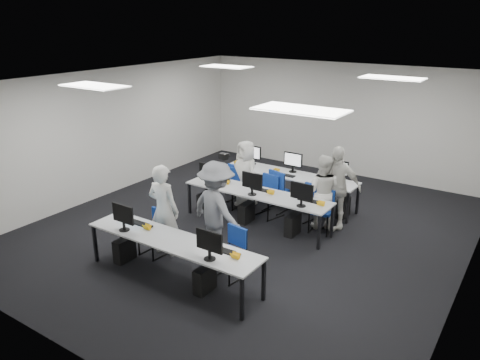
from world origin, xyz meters
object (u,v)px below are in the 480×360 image
Objects in this scene: desk_front at (172,242)px; student_3 at (335,187)px; chair_7 at (319,211)px; photographer at (216,210)px; chair_2 at (231,194)px; student_0 at (164,210)px; chair_5 at (240,190)px; student_1 at (323,192)px; student_2 at (246,174)px; chair_6 at (276,199)px; chair_0 at (155,241)px; desk_mid at (257,194)px; chair_4 at (321,219)px; chair_1 at (230,262)px; chair_3 at (269,202)px.

student_3 is at bearing 68.36° from desk_front.
photographer is at bearing -99.27° from chair_7.
student_0 reaches higher than chair_2.
chair_5 is 0.56× the size of student_1.
student_2 is at bearing -11.36° from student_1.
student_1 reaches higher than chair_6.
student_1 is (0.10, -0.09, 0.48)m from chair_7.
chair_0 is 3.47m from student_1.
student_1 is (1.17, 3.24, 0.09)m from desk_front.
student_0 is at bearing -110.44° from desk_mid.
chair_4 is at bearing -40.27° from chair_7.
desk_mid is 3.71× the size of chair_1.
student_0 is 1.10× the size of student_1.
chair_3 is (-0.01, 0.56, -0.37)m from desk_mid.
chair_6 is 1.52m from student_3.
chair_0 is at bearing 151.37° from desk_front.
chair_1 is 0.89× the size of chair_3.
chair_5 is at bearing 96.83° from chair_0.
chair_7 is (1.07, 3.33, -0.39)m from desk_front.
student_3 is at bearing 7.35° from chair_2.
chair_2 is 1.00× the size of chair_7.
desk_mid is 1.60m from student_3.
chair_0 is 0.89× the size of chair_7.
photographer is (-0.65, 0.51, 0.61)m from chair_1.
chair_3 is at bearing -74.52° from photographer.
chair_6 is at bearing -3.15° from chair_5.
chair_0 is 0.62m from student_0.
student_2 is at bearing 102.65° from desk_front.
chair_2 is at bearing -125.95° from student_2.
chair_2 is at bearing -48.93° from photographer.
chair_1 is 2.54m from chair_4.
chair_3 reaches higher than chair_1.
chair_6 is at bearing 33.31° from student_2.
chair_6 is (-0.78, 2.90, 0.01)m from chair_1.
chair_2 is 1.10× the size of chair_4.
chair_4 is 0.50× the size of student_0.
desk_mid is 1.80× the size of photographer.
photographer is (-1.27, -2.33, 0.03)m from student_3.
chair_2 is 1.06× the size of chair_5.
chair_3 is at bearing -110.26° from student_0.
student_0 is (0.30, -2.55, 0.56)m from chair_2.
chair_0 is 0.97× the size of chair_1.
chair_6 is 1.33m from student_1.
chair_1 reaches higher than desk_mid.
chair_1 is at bearing -69.15° from chair_6.
chair_7 is at bearing -6.82° from chair_5.
chair_2 is at bearing -95.26° from chair_5.
chair_1 is at bearing -108.01° from chair_4.
desk_mid is 1.40m from chair_4.
chair_1 is at bearing -58.26° from chair_3.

